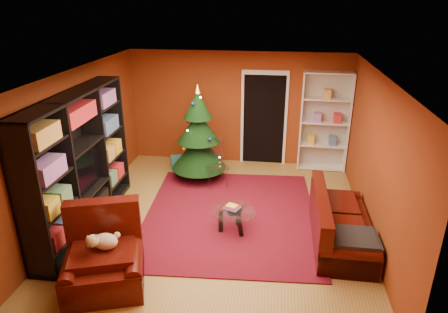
# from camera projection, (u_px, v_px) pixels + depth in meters

# --- Properties ---
(floor) EXTENTS (5.00, 5.50, 0.05)m
(floor) POSITION_uv_depth(u_px,v_px,m) (221.00, 220.00, 7.17)
(floor) COLOR olive
(floor) RESTS_ON ground
(ceiling) EXTENTS (5.00, 5.50, 0.05)m
(ceiling) POSITION_uv_depth(u_px,v_px,m) (220.00, 72.00, 6.17)
(ceiling) COLOR silver
(ceiling) RESTS_ON wall_back
(wall_back) EXTENTS (5.00, 0.05, 2.60)m
(wall_back) POSITION_uv_depth(u_px,v_px,m) (238.00, 108.00, 9.22)
(wall_back) COLOR maroon
(wall_back) RESTS_ON ground
(wall_left) EXTENTS (0.05, 5.50, 2.60)m
(wall_left) POSITION_uv_depth(u_px,v_px,m) (79.00, 144.00, 7.00)
(wall_left) COLOR maroon
(wall_left) RESTS_ON ground
(wall_right) EXTENTS (0.05, 5.50, 2.60)m
(wall_right) POSITION_uv_depth(u_px,v_px,m) (377.00, 160.00, 6.35)
(wall_right) COLOR maroon
(wall_right) RESTS_ON ground
(doorway) EXTENTS (1.06, 0.60, 2.16)m
(doorway) POSITION_uv_depth(u_px,v_px,m) (264.00, 120.00, 9.19)
(doorway) COLOR black
(doorway) RESTS_ON floor
(rug) EXTENTS (3.26, 3.74, 0.02)m
(rug) POSITION_uv_depth(u_px,v_px,m) (230.00, 215.00, 7.27)
(rug) COLOR maroon
(rug) RESTS_ON floor
(media_unit) EXTENTS (0.51, 3.02, 2.31)m
(media_unit) POSITION_uv_depth(u_px,v_px,m) (80.00, 163.00, 6.57)
(media_unit) COLOR black
(media_unit) RESTS_ON floor
(christmas_tree) EXTENTS (1.43, 1.43, 2.09)m
(christmas_tree) POSITION_uv_depth(u_px,v_px,m) (199.00, 134.00, 8.39)
(christmas_tree) COLOR black
(christmas_tree) RESTS_ON floor
(gift_box_teal) EXTENTS (0.37, 0.37, 0.29)m
(gift_box_teal) POSITION_uv_depth(u_px,v_px,m) (177.00, 162.00, 9.21)
(gift_box_teal) COLOR teal
(gift_box_teal) RESTS_ON floor
(gift_box_green) EXTENTS (0.36, 0.36, 0.29)m
(gift_box_green) POSITION_uv_depth(u_px,v_px,m) (203.00, 169.00, 8.86)
(gift_box_green) COLOR #256326
(gift_box_green) RESTS_ON floor
(gift_box_red) EXTENTS (0.20, 0.20, 0.20)m
(gift_box_red) POSITION_uv_depth(u_px,v_px,m) (214.00, 163.00, 9.31)
(gift_box_red) COLOR #A8171D
(gift_box_red) RESTS_ON floor
(white_bookshelf) EXTENTS (1.07, 0.41, 2.28)m
(white_bookshelf) POSITION_uv_depth(u_px,v_px,m) (324.00, 122.00, 8.85)
(white_bookshelf) COLOR white
(white_bookshelf) RESTS_ON floor
(armchair) EXTENTS (1.43, 1.43, 0.88)m
(armchair) POSITION_uv_depth(u_px,v_px,m) (103.00, 257.00, 5.39)
(armchair) COLOR #310905
(armchair) RESTS_ON rug
(dog) EXTENTS (0.47, 0.41, 0.29)m
(dog) POSITION_uv_depth(u_px,v_px,m) (105.00, 241.00, 5.36)
(dog) COLOR beige
(dog) RESTS_ON armchair
(sofa) EXTENTS (0.88, 1.94, 0.83)m
(sofa) POSITION_uv_depth(u_px,v_px,m) (342.00, 219.00, 6.35)
(sofa) COLOR #310905
(sofa) RESTS_ON rug
(coffee_table) EXTENTS (1.00, 1.00, 0.48)m
(coffee_table) POSITION_uv_depth(u_px,v_px,m) (233.00, 221.00, 6.72)
(coffee_table) COLOR gray
(coffee_table) RESTS_ON rug
(acrylic_chair) EXTENTS (0.62, 0.65, 0.90)m
(acrylic_chair) POSITION_uv_depth(u_px,v_px,m) (216.00, 166.00, 8.24)
(acrylic_chair) COLOR #66605B
(acrylic_chair) RESTS_ON rug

